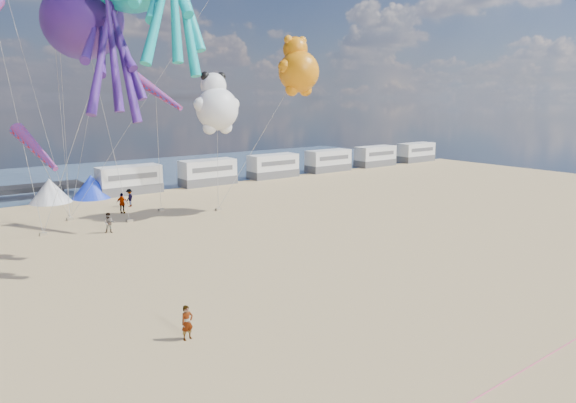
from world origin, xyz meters
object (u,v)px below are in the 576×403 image
object	(u,v)px
motorhome_3	(328,161)
sandbag_b	(130,220)
standing_person	(187,323)
tent_white	(50,191)
motorhome_4	(375,156)
beachgoer_2	(129,198)
beachgoer_3	(122,203)
kite_octopus_purple	(82,21)
beachgoer_1	(109,223)
kite_panda	(217,109)
tent_blue	(92,186)
windsock_mid	(156,92)
motorhome_0	(129,180)
windsock_right	(36,148)
sandbag_d	(161,210)
kite_teddy_orange	(299,72)
motorhome_5	(416,152)
sandbag_a	(43,234)
motorhome_1	(208,172)
sandbag_e	(70,219)
sandbag_c	(218,209)
motorhome_2	(273,166)

from	to	relation	value
motorhome_3	sandbag_b	world-z (taller)	motorhome_3
standing_person	tent_white	bearing A→B (deg)	80.69
motorhome_4	beachgoer_2	bearing A→B (deg)	-170.76
standing_person	beachgoer_3	size ratio (longest dim) A/B	0.83
kite_octopus_purple	standing_person	bearing A→B (deg)	-90.01
beachgoer_1	kite_panda	size ratio (longest dim) A/B	0.26
tent_white	sandbag_b	world-z (taller)	tent_white
tent_blue	kite_octopus_purple	world-z (taller)	kite_octopus_purple
beachgoer_2	windsock_mid	xyz separation A→B (m)	(-0.82, -9.41, 9.78)
motorhome_0	beachgoer_3	distance (m)	9.97
beachgoer_3	motorhome_0	bearing A→B (deg)	-69.84
standing_person	sandbag_b	bearing A→B (deg)	70.31
kite_panda	windsock_right	distance (m)	15.83
motorhome_0	windsock_mid	size ratio (longest dim) A/B	1.12
beachgoer_3	sandbag_d	size ratio (longest dim) A/B	3.70
motorhome_4	kite_octopus_purple	size ratio (longest dim) A/B	0.56
beachgoer_3	kite_teddy_orange	world-z (taller)	kite_teddy_orange
motorhome_3	motorhome_5	distance (m)	19.00
sandbag_a	kite_panda	distance (m)	16.70
kite_octopus_purple	windsock_right	xyz separation A→B (m)	(-4.48, -4.13, -8.21)
tent_blue	beachgoer_1	world-z (taller)	tent_blue
motorhome_1	tent_blue	world-z (taller)	motorhome_1
beachgoer_1	sandbag_b	bearing A→B (deg)	74.96
beachgoer_3	tent_white	bearing A→B (deg)	-22.42
sandbag_e	windsock_right	bearing A→B (deg)	-111.21
beachgoer_1	windsock_right	size ratio (longest dim) A/B	0.34
sandbag_b	sandbag_e	distance (m)	5.20
beachgoer_1	sandbag_e	distance (m)	6.36
sandbag_b	windsock_mid	world-z (taller)	windsock_mid
sandbag_b	windsock_mid	distance (m)	11.16
sandbag_b	kite_octopus_purple	xyz separation A→B (m)	(-3.57, -3.23, 15.26)
tent_white	sandbag_a	bearing A→B (deg)	-104.90
motorhome_0	windsock_right	world-z (taller)	windsock_right
standing_person	sandbag_d	distance (m)	26.54
motorhome_3	windsock_right	bearing A→B (deg)	-154.25
sandbag_c	kite_octopus_purple	world-z (taller)	kite_octopus_purple
motorhome_2	sandbag_d	world-z (taller)	motorhome_2
motorhome_0	sandbag_c	xyz separation A→B (m)	(3.38, -13.23, -1.39)
windsock_right	kite_panda	bearing A→B (deg)	-0.19
beachgoer_2	sandbag_b	size ratio (longest dim) A/B	3.39
beachgoer_3	kite_octopus_purple	xyz separation A→B (m)	(-4.22, -6.65, 14.44)
kite_teddy_orange	windsock_right	world-z (taller)	kite_teddy_orange
tent_blue	kite_octopus_purple	size ratio (longest dim) A/B	0.34
beachgoer_1	motorhome_5	bearing A→B (deg)	43.88
sandbag_d	windsock_mid	size ratio (longest dim) A/B	0.08
motorhome_3	motorhome_5	xyz separation A→B (m)	(19.00, 0.00, 0.00)
motorhome_0	tent_white	bearing A→B (deg)	180.00
motorhome_0	tent_white	distance (m)	8.01
motorhome_1	kite_teddy_orange	xyz separation A→B (m)	(-0.35, -17.79, 10.89)
windsock_mid	motorhome_4	bearing A→B (deg)	3.42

